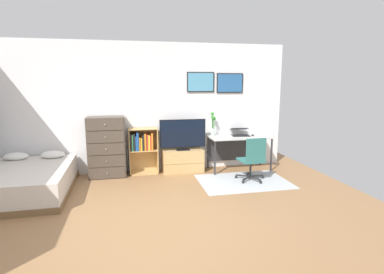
{
  "coord_description": "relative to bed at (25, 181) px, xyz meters",
  "views": [
    {
      "loc": [
        -0.36,
        -4.05,
        1.89
      ],
      "look_at": [
        0.81,
        1.5,
        0.87
      ],
      "focal_mm": 28.65,
      "sensor_mm": 36.0,
      "label": 1
    }
  ],
  "objects": [
    {
      "name": "tv_stand",
      "position": [
        2.87,
        0.77,
        0.0
      ],
      "size": [
        0.85,
        0.41,
        0.48
      ],
      "color": "tan",
      "rests_on": "ground_plane"
    },
    {
      "name": "desk",
      "position": [
        4.09,
        0.75,
        0.37
      ],
      "size": [
        1.31,
        0.61,
        0.74
      ],
      "color": "silver",
      "rests_on": "ground_plane"
    },
    {
      "name": "ground_plane",
      "position": [
        2.11,
        -1.4,
        -0.23
      ],
      "size": [
        7.2,
        7.2,
        0.0
      ],
      "primitive_type": "plane",
      "color": "#936B44"
    },
    {
      "name": "office_chair",
      "position": [
        4.06,
        -0.14,
        0.22
      ],
      "size": [
        0.57,
        0.58,
        0.86
      ],
      "rotation": [
        0.0,
        0.0,
        0.07
      ],
      "color": "#232326",
      "rests_on": "ground_plane"
    },
    {
      "name": "computer_mouse",
      "position": [
        4.39,
        0.67,
        0.52
      ],
      "size": [
        0.06,
        0.1,
        0.03
      ],
      "primitive_type": "ellipsoid",
      "color": "#262628",
      "rests_on": "desk"
    },
    {
      "name": "bookshelf",
      "position": [
        2.03,
        0.82,
        0.34
      ],
      "size": [
        0.59,
        0.3,
        0.95
      ],
      "color": "tan",
      "rests_on": "ground_plane"
    },
    {
      "name": "bamboo_vase",
      "position": [
        3.55,
        0.84,
        0.76
      ],
      "size": [
        0.12,
        0.1,
        0.52
      ],
      "color": "silver",
      "rests_on": "desk"
    },
    {
      "name": "bed",
      "position": [
        0.0,
        0.0,
        0.0
      ],
      "size": [
        1.5,
        1.96,
        0.58
      ],
      "rotation": [
        0.0,
        0.0,
        0.01
      ],
      "color": "brown",
      "rests_on": "ground_plane"
    },
    {
      "name": "laptop",
      "position": [
        4.14,
        0.79,
        0.57
      ],
      "size": [
        0.43,
        0.45,
        0.17
      ],
      "rotation": [
        0.0,
        0.0,
        -0.13
      ],
      "color": "black",
      "rests_on": "desk"
    },
    {
      "name": "wall_back_with_posters",
      "position": [
        2.13,
        1.03,
        1.12
      ],
      "size": [
        6.12,
        0.09,
        2.7
      ],
      "color": "white",
      "rests_on": "ground_plane"
    },
    {
      "name": "television",
      "position": [
        2.87,
        0.75,
        0.57
      ],
      "size": [
        0.97,
        0.16,
        0.65
      ],
      "color": "black",
      "rests_on": "tv_stand"
    },
    {
      "name": "dresser",
      "position": [
        1.32,
        0.76,
        0.37
      ],
      "size": [
        0.73,
        0.46,
        1.22
      ],
      "color": "#4C4238",
      "rests_on": "ground_plane"
    },
    {
      "name": "area_rug",
      "position": [
        3.89,
        -0.14,
        -0.23
      ],
      "size": [
        1.7,
        1.2,
        0.01
      ],
      "primitive_type": "cube",
      "color": "#B2B7BC",
      "rests_on": "ground_plane"
    }
  ]
}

